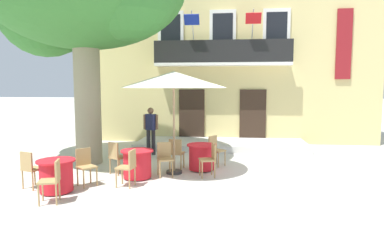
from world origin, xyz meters
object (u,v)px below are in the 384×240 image
object	(u,v)px
cafe_table_middle	(137,164)
cafe_chair_front_2	(30,167)
cafe_chair_near_tree_0	(210,157)
cafe_chair_front_1	(85,164)
cafe_table_near_tree	(202,157)
cafe_chair_front_0	(53,178)
cafe_chair_near_tree_1	(215,148)
cafe_chair_middle_0	(116,156)
cafe_chair_middle_2	(165,157)
cafe_chair_middle_1	(128,165)
cafe_umbrella	(174,80)
cafe_table_front	(56,176)
cafe_chair_near_tree_2	(176,152)
pedestrian_near_entrance	(151,128)

from	to	relation	value
cafe_table_middle	cafe_chair_front_2	size ratio (longest dim) A/B	0.95
cafe_chair_near_tree_0	cafe_chair_front_1	distance (m)	3.21
cafe_chair_near_tree_0	cafe_chair_front_2	bearing A→B (deg)	-159.39
cafe_table_near_tree	cafe_chair_front_0	world-z (taller)	cafe_chair_front_0
cafe_table_near_tree	cafe_chair_near_tree_0	size ratio (longest dim) A/B	0.95
cafe_chair_near_tree_1	cafe_chair_front_1	size ratio (longest dim) A/B	1.00
cafe_chair_middle_0	cafe_chair_middle_2	bearing A→B (deg)	0.58
cafe_chair_near_tree_0	cafe_chair_front_0	world-z (taller)	same
cafe_chair_front_0	cafe_chair_middle_1	bearing A→B (deg)	46.77
cafe_chair_front_0	cafe_chair_front_1	distance (m)	1.32
cafe_chair_near_tree_0	cafe_chair_middle_0	world-z (taller)	same
cafe_chair_middle_1	cafe_umbrella	xyz separation A→B (m)	(0.90, 1.36, 2.08)
cafe_chair_middle_1	cafe_chair_front_0	size ratio (longest dim) A/B	1.00
cafe_table_front	cafe_chair_front_1	distance (m)	0.77
cafe_chair_near_tree_0	cafe_umbrella	world-z (taller)	cafe_umbrella
cafe_table_middle	cafe_chair_near_tree_1	bearing A→B (deg)	40.91
cafe_chair_middle_1	cafe_chair_front_2	size ratio (longest dim) A/B	1.00
cafe_table_near_tree	cafe_chair_middle_0	size ratio (longest dim) A/B	0.95
cafe_chair_middle_0	cafe_table_front	xyz separation A→B (m)	(-0.85, -1.69, -0.14)
cafe_table_near_tree	cafe_chair_middle_1	distance (m)	2.45
cafe_chair_front_2	cafe_chair_front_1	bearing A→B (deg)	20.99
cafe_table_near_tree	cafe_chair_near_tree_2	bearing A→B (deg)	179.60
cafe_umbrella	cafe_table_front	bearing A→B (deg)	-140.79
cafe_chair_near_tree_1	cafe_chair_middle_0	xyz separation A→B (m)	(-2.68, -1.40, 0.00)
cafe_table_front	cafe_umbrella	bearing A→B (deg)	39.21
cafe_umbrella	cafe_chair_near_tree_0	bearing A→B (deg)	-13.13
cafe_table_middle	cafe_chair_middle_1	bearing A→B (deg)	-90.71
cafe_table_near_tree	cafe_table_front	xyz separation A→B (m)	(-3.16, -2.44, 0.00)
cafe_chair_near_tree_2	cafe_chair_middle_0	world-z (taller)	same
cafe_table_middle	cafe_chair_middle_0	size ratio (longest dim) A/B	0.95
cafe_umbrella	cafe_chair_front_0	bearing A→B (deg)	-128.55
cafe_chair_middle_0	pedestrian_near_entrance	bearing A→B (deg)	83.43
cafe_table_near_tree	cafe_chair_near_tree_2	world-z (taller)	cafe_chair_near_tree_2
cafe_chair_near_tree_2	cafe_chair_middle_2	distance (m)	0.76
cafe_chair_middle_1	cafe_chair_front_1	size ratio (longest dim) A/B	1.00
cafe_chair_near_tree_2	cafe_chair_middle_0	xyz separation A→B (m)	(-1.55, -0.75, 0.00)
cafe_chair_near_tree_1	cafe_table_front	world-z (taller)	cafe_chair_near_tree_1
cafe_table_near_tree	cafe_chair_near_tree_1	world-z (taller)	cafe_chair_near_tree_1
cafe_chair_near_tree_0	cafe_chair_near_tree_2	xyz separation A→B (m)	(-1.04, 0.70, 0.00)
cafe_chair_near_tree_1	cafe_chair_middle_1	bearing A→B (deg)	-128.92
cafe_chair_front_1	cafe_table_middle	bearing A→B (deg)	34.21
cafe_chair_middle_2	cafe_chair_front_0	size ratio (longest dim) A/B	1.00
cafe_chair_front_1	cafe_chair_near_tree_0	bearing A→B (deg)	20.46
cafe_chair_near_tree_0	cafe_chair_middle_0	xyz separation A→B (m)	(-2.59, -0.05, 0.00)
cafe_chair_front_0	cafe_chair_middle_0	bearing A→B (deg)	76.84
cafe_chair_front_1	cafe_table_front	bearing A→B (deg)	-124.93
cafe_chair_near_tree_2	cafe_umbrella	distance (m)	2.13
cafe_chair_near_tree_1	cafe_table_middle	distance (m)	2.64
cafe_table_near_tree	cafe_chair_middle_1	bearing A→B (deg)	-131.82
cafe_chair_near_tree_0	cafe_chair_near_tree_1	world-z (taller)	same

